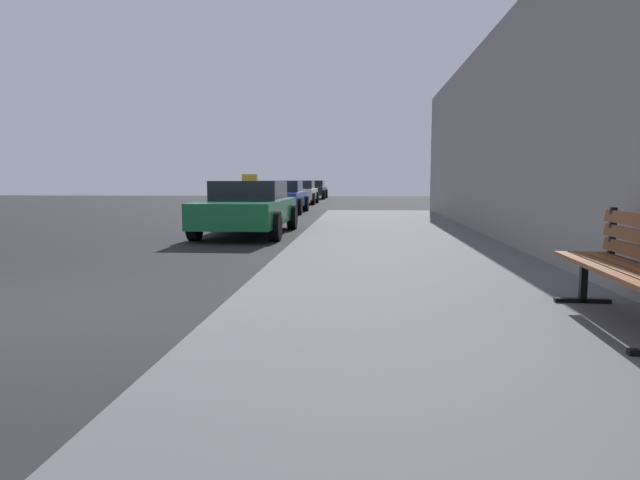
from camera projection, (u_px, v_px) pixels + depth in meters
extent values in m
plane|color=#232326|center=(19.00, 315.00, 5.25)|extent=(80.00, 80.00, 0.00)
cube|color=#5B5B60|center=(441.00, 315.00, 4.95)|extent=(4.00, 32.00, 0.15)
cube|color=brown|center=(596.00, 268.00, 4.30)|extent=(0.19, 1.82, 0.04)
cube|color=brown|center=(613.00, 268.00, 4.28)|extent=(0.19, 1.82, 0.04)
cube|color=brown|center=(629.00, 269.00, 4.27)|extent=(0.19, 1.82, 0.04)
cube|color=black|center=(584.00, 279.00, 5.08)|extent=(0.06, 0.06, 0.45)
cube|color=black|center=(582.00, 300.00, 5.10)|extent=(0.50, 0.08, 0.04)
cube|color=black|center=(612.00, 231.00, 5.00)|extent=(0.05, 0.05, 0.44)
cube|color=#196638|center=(248.00, 212.00, 13.02)|extent=(1.74, 4.48, 0.55)
cube|color=black|center=(250.00, 190.00, 13.19)|extent=(1.53, 2.01, 0.45)
cube|color=yellow|center=(250.00, 178.00, 13.15)|extent=(0.36, 0.14, 0.16)
cylinder|color=black|center=(275.00, 226.00, 11.56)|extent=(0.22, 0.64, 0.64)
cylinder|color=black|center=(195.00, 226.00, 11.69)|extent=(0.22, 0.64, 0.64)
cylinder|color=black|center=(292.00, 217.00, 14.40)|extent=(0.22, 0.64, 0.64)
cylinder|color=black|center=(227.00, 217.00, 14.53)|extent=(0.22, 0.64, 0.64)
cube|color=#233899|center=(280.00, 199.00, 21.65)|extent=(1.79, 4.01, 0.55)
cube|color=black|center=(281.00, 186.00, 21.79)|extent=(1.58, 1.80, 0.45)
cylinder|color=black|center=(299.00, 206.00, 20.33)|extent=(0.22, 0.64, 0.64)
cylinder|color=black|center=(251.00, 206.00, 20.47)|extent=(0.22, 0.64, 0.64)
cylinder|color=black|center=(306.00, 203.00, 22.88)|extent=(0.22, 0.64, 0.64)
cylinder|color=black|center=(263.00, 203.00, 23.01)|extent=(0.22, 0.64, 0.64)
cube|color=white|center=(298.00, 194.00, 29.93)|extent=(1.83, 4.04, 0.55)
cube|color=black|center=(299.00, 185.00, 30.08)|extent=(1.61, 1.82, 0.45)
cylinder|color=black|center=(313.00, 199.00, 28.60)|extent=(0.22, 0.64, 0.64)
cylinder|color=black|center=(278.00, 199.00, 28.74)|extent=(0.22, 0.64, 0.64)
cylinder|color=black|center=(317.00, 197.00, 31.17)|extent=(0.22, 0.64, 0.64)
cylinder|color=black|center=(285.00, 197.00, 31.31)|extent=(0.22, 0.64, 0.64)
cube|color=black|center=(312.00, 191.00, 38.26)|extent=(1.77, 4.35, 0.55)
cube|color=black|center=(312.00, 184.00, 38.42)|extent=(1.56, 1.96, 0.45)
cylinder|color=black|center=(323.00, 195.00, 36.84)|extent=(0.22, 0.64, 0.64)
cylinder|color=black|center=(297.00, 195.00, 36.97)|extent=(0.22, 0.64, 0.64)
cylinder|color=black|center=(326.00, 194.00, 39.60)|extent=(0.22, 0.64, 0.64)
cylinder|color=black|center=(302.00, 194.00, 39.73)|extent=(0.22, 0.64, 0.64)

